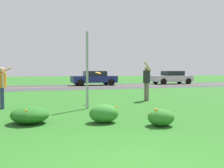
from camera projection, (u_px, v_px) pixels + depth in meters
name	position (u px, v px, depth m)	size (l,w,h in m)	color
ground_plane	(49.00, 100.00, 13.84)	(120.00, 120.00, 0.00)	#26601E
highway_strip	(36.00, 88.00, 23.94)	(120.00, 8.45, 0.01)	#38383A
highway_center_stripe	(36.00, 87.00, 23.94)	(120.00, 0.16, 0.00)	yellow
daylily_clump_front_center	(161.00, 117.00, 7.26)	(0.71, 0.69, 0.51)	#2D7526
daylily_clump_mid_center	(30.00, 115.00, 7.62)	(1.06, 1.15, 0.47)	#23661E
daylily_clump_front_left	(104.00, 113.00, 7.72)	(0.84, 0.73, 0.52)	#337F2D
sign_post_by_roadside	(87.00, 70.00, 10.54)	(0.07, 0.10, 2.97)	#93969B
person_thrower_orange_shirt	(2.00, 84.00, 10.49)	(0.54, 0.53, 1.62)	orange
person_catcher_dark_shirt	(147.00, 80.00, 13.35)	(0.44, 0.52, 1.94)	#232328
frisbee_orange	(98.00, 73.00, 12.33)	(0.28, 0.26, 0.13)	orange
car_silver_leftmost	(172.00, 77.00, 30.51)	(4.50, 2.00, 1.45)	#B7BABF
car_navy_center_left	(94.00, 78.00, 27.59)	(4.50, 2.00, 1.45)	navy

